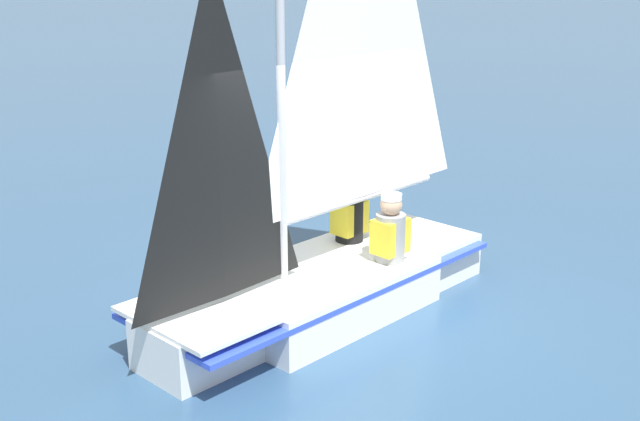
# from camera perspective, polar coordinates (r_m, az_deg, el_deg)

# --- Properties ---
(ground_plane) EXTENTS (260.00, 260.00, 0.00)m
(ground_plane) POSITION_cam_1_polar(r_m,az_deg,el_deg) (8.07, 0.00, -7.23)
(ground_plane) COLOR #2D4C6B
(sailboat_main) EXTENTS (4.08, 1.61, 5.24)m
(sailboat_main) POSITION_cam_1_polar(r_m,az_deg,el_deg) (7.82, 0.30, -1.98)
(sailboat_main) COLOR white
(sailboat_main) RESTS_ON ground_plane
(sailor_helm) EXTENTS (0.36, 0.32, 1.16)m
(sailor_helm) POSITION_cam_1_polar(r_m,az_deg,el_deg) (8.07, 5.00, -2.46)
(sailor_helm) COLOR black
(sailor_helm) RESTS_ON ground_plane
(sailor_crew) EXTENTS (0.36, 0.32, 1.16)m
(sailor_crew) POSITION_cam_1_polar(r_m,az_deg,el_deg) (8.61, 2.11, -1.09)
(sailor_crew) COLOR black
(sailor_crew) RESTS_ON ground_plane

